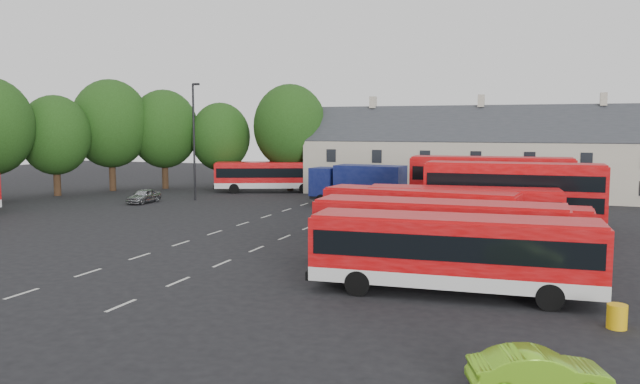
% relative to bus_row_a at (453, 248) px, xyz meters
% --- Properties ---
extents(ground, '(140.00, 140.00, 0.00)m').
position_rel_bus_row_a_xyz_m(ground, '(-16.88, 8.03, -1.98)').
color(ground, black).
rests_on(ground, ground).
extents(lane_markings, '(5.15, 33.80, 0.01)m').
position_rel_bus_row_a_xyz_m(lane_markings, '(-14.38, 10.03, -1.97)').
color(lane_markings, beige).
rests_on(lane_markings, ground).
extents(treeline, '(29.92, 32.59, 12.01)m').
position_rel_bus_row_a_xyz_m(treeline, '(-37.62, 27.39, 4.71)').
color(treeline, black).
rests_on(treeline, ground).
extents(terrace_houses, '(35.70, 7.13, 10.06)m').
position_rel_bus_row_a_xyz_m(terrace_houses, '(-2.88, 38.03, 1.88)').
color(terrace_houses, beige).
rests_on(terrace_houses, ground).
extents(bus_row_a, '(11.78, 3.40, 3.29)m').
position_rel_bus_row_a_xyz_m(bus_row_a, '(0.00, 0.00, 0.00)').
color(bus_row_a, silver).
rests_on(bus_row_a, ground).
extents(bus_row_b, '(11.96, 2.91, 3.37)m').
position_rel_bus_row_a_xyz_m(bus_row_b, '(-1.36, 4.37, 0.05)').
color(bus_row_b, silver).
rests_on(bus_row_b, ground).
extents(bus_row_c, '(10.26, 2.54, 2.89)m').
position_rel_bus_row_a_xyz_m(bus_row_c, '(0.70, 7.94, -0.24)').
color(bus_row_c, silver).
rests_on(bus_row_c, ground).
extents(bus_row_d, '(11.65, 3.78, 3.24)m').
position_rel_bus_row_a_xyz_m(bus_row_d, '(-3.57, 10.98, -0.03)').
color(bus_row_d, silver).
rests_on(bus_row_d, ground).
extents(bus_row_e, '(11.72, 3.79, 3.25)m').
position_rel_bus_row_a_xyz_m(bus_row_e, '(-1.27, 12.86, -0.02)').
color(bus_row_e, silver).
rests_on(bus_row_e, ground).
extents(bus_dd_south, '(11.29, 2.83, 4.61)m').
position_rel_bus_row_a_xyz_m(bus_dd_south, '(1.43, 16.71, 0.65)').
color(bus_dd_south, silver).
rests_on(bus_dd_south, ground).
extents(bus_dd_north, '(11.70, 3.41, 4.74)m').
position_rel_bus_row_a_xyz_m(bus_dd_north, '(-0.41, 21.61, 0.72)').
color(bus_dd_north, silver).
rests_on(bus_dd_north, ground).
extents(bus_north, '(11.48, 6.79, 3.21)m').
position_rel_bus_row_a_xyz_m(bus_north, '(-24.20, 34.44, -0.05)').
color(bus_north, silver).
rests_on(bus_north, ground).
extents(box_truck, '(8.45, 3.27, 3.62)m').
position_rel_bus_row_a_xyz_m(box_truck, '(-11.92, 26.38, 0.05)').
color(box_truck, black).
rests_on(box_truck, ground).
extents(silver_car, '(1.63, 3.87, 1.31)m').
position_rel_bus_row_a_xyz_m(silver_car, '(-30.97, 21.86, -1.32)').
color(silver_car, '#95989C').
rests_on(silver_car, ground).
extents(lime_car, '(3.81, 2.40, 1.19)m').
position_rel_bus_row_a_xyz_m(lime_car, '(3.52, -8.92, -1.39)').
color(lime_car, '#73BC1C').
rests_on(lime_car, ground).
extents(grit_bin, '(0.68, 0.68, 0.84)m').
position_rel_bus_row_a_xyz_m(grit_bin, '(5.97, -2.34, -1.56)').
color(grit_bin, '#EEB20E').
rests_on(grit_bin, ground).
extents(lamppost, '(0.75, 0.29, 10.96)m').
position_rel_bus_row_a_xyz_m(lamppost, '(-27.76, 25.46, 3.87)').
color(lamppost, black).
rests_on(lamppost, ground).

